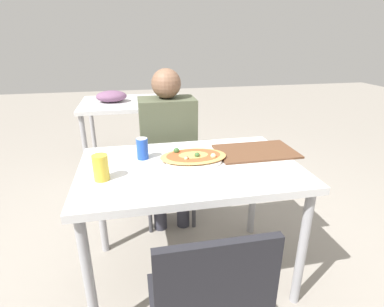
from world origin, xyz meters
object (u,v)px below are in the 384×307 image
Objects in this scene: dining_table at (190,178)px; chair_far_seated at (167,159)px; drink_glass at (101,168)px; pizza_main at (193,157)px; soda_can at (142,149)px; person_seated at (168,138)px.

dining_table is 0.74m from chair_far_seated.
chair_far_seated is at bearing 62.72° from drink_glass.
drink_glass is (-0.42, -0.81, 0.32)m from chair_far_seated.
soda_can reaches higher than pizza_main.
pizza_main is at bearing 17.14° from drink_glass.
chair_far_seated reaches higher than dining_table.
dining_table is 0.99× the size of person_seated.
person_seated reaches higher than drink_glass.
soda_can is 0.96× the size of drink_glass.
person_seated is 0.51m from soda_can.
person_seated is 0.55m from pizza_main.
dining_table is 0.12m from pizza_main.
person_seated reaches higher than dining_table.
soda_can is at bearing 47.69° from drink_glass.
pizza_main is 0.30m from soda_can.
drink_glass is (-0.21, -0.23, 0.00)m from soda_can.
soda_can is at bearing 70.44° from chair_far_seated.
soda_can is at bearing 66.10° from person_seated.
chair_far_seated reaches higher than soda_can.
dining_table is 1.35× the size of chair_far_seated.
person_seated is at bearing 66.10° from soda_can.
dining_table is at bearing 10.69° from drink_glass.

